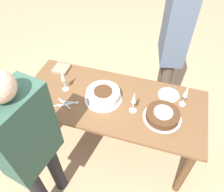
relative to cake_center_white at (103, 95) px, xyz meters
name	(u,v)px	position (x,y,z in m)	size (l,w,h in m)	color
ground_plane	(112,144)	(0.08, 0.01, -0.81)	(12.00, 12.00, 0.00)	tan
dining_table	(112,109)	(0.08, 0.01, -0.17)	(1.66, 0.73, 0.77)	brown
cake_center_white	(103,95)	(0.00, 0.00, 0.00)	(0.34, 0.34, 0.10)	white
cake_front_chocolate	(163,115)	(0.54, -0.06, -0.01)	(0.32, 0.32, 0.08)	white
wine_glass_near	(134,99)	(0.29, -0.06, 0.10)	(0.06, 0.06, 0.22)	silver
wine_glass_far	(186,92)	(0.69, 0.14, 0.10)	(0.06, 0.06, 0.22)	silver
wine_glass_extra	(63,76)	(-0.38, 0.01, 0.12)	(0.06, 0.06, 0.24)	silver
dessert_plate_right	(169,95)	(0.56, 0.22, -0.04)	(0.19, 0.19, 0.01)	silver
fork_pile	(66,104)	(-0.29, -0.16, -0.04)	(0.21, 0.12, 0.01)	silver
napkin_stack	(61,69)	(-0.54, 0.25, -0.03)	(0.15, 0.16, 0.03)	gray
person_cutting	(29,144)	(-0.29, -0.69, 0.13)	(0.29, 0.43, 1.56)	#232328
person_watching	(174,38)	(0.49, 0.70, 0.26)	(0.29, 0.44, 1.77)	#4C4238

